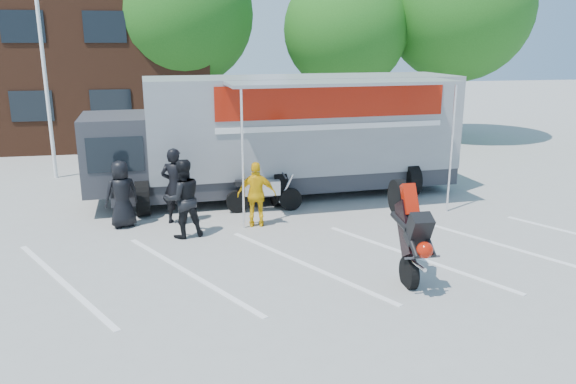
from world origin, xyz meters
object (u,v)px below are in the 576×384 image
object	(u,v)px
spectator_leather_b	(175,186)
spectator_leather_c	(183,199)
flagpole	(48,22)
stunt_bike_rider	(396,272)
tree_left	(182,14)
spectator_leather_a	(122,194)
tree_right	(459,8)
transporter_truck	(287,194)
tree_mid	(346,30)
spectator_hivis	(257,195)
parked_motorcycle	(264,211)

from	to	relation	value
spectator_leather_b	spectator_leather_c	distance (m)	1.09
flagpole	stunt_bike_rider	distance (m)	13.66
tree_left	spectator_leather_a	size ratio (longest dim) A/B	5.13
tree_left	tree_right	distance (m)	12.10
flagpole	stunt_bike_rider	xyz separation A→B (m)	(8.14, -9.73, -5.05)
tree_left	transporter_truck	xyz separation A→B (m)	(2.80, -9.55, -5.57)
tree_mid	spectator_hivis	world-z (taller)	tree_mid
parked_motorcycle	tree_mid	bearing A→B (deg)	-25.16
tree_mid	transporter_truck	world-z (taller)	tree_mid
tree_right	tree_left	bearing A→B (deg)	172.87
flagpole	tree_left	xyz separation A→B (m)	(4.24, 6.00, 0.51)
tree_mid	tree_left	bearing A→B (deg)	171.87
stunt_bike_rider	spectator_leather_b	bearing A→B (deg)	137.19
tree_mid	spectator_leather_a	bearing A→B (deg)	-129.07
flagpole	transporter_truck	distance (m)	9.37
stunt_bike_rider	spectator_leather_a	xyz separation A→B (m)	(-5.64, 3.97, 0.84)
tree_mid	stunt_bike_rider	bearing A→B (deg)	-101.88
transporter_truck	flagpole	bearing A→B (deg)	149.32
flagpole	spectator_leather_b	bearing A→B (deg)	-56.42
stunt_bike_rider	spectator_leather_b	distance (m)	5.99
parked_motorcycle	flagpole	bearing A→B (deg)	51.68
tree_mid	tree_right	world-z (taller)	tree_right
flagpole	stunt_bike_rider	bearing A→B (deg)	-50.08
flagpole	parked_motorcycle	xyz separation A→B (m)	(6.14, -5.13, -5.05)
spectator_leather_a	spectator_hivis	xyz separation A→B (m)	(3.28, -0.56, -0.02)
tree_right	spectator_hivis	distance (m)	15.88
spectator_leather_a	spectator_hivis	distance (m)	3.33
parked_motorcycle	spectator_leather_c	distance (m)	2.87
flagpole	spectator_leather_c	distance (m)	8.89
tree_right	spectator_leather_a	distance (m)	17.88
parked_motorcycle	tree_left	bearing A→B (deg)	11.24
stunt_bike_rider	spectator_leather_b	xyz separation A→B (m)	(-4.34, 4.01, 0.97)
tree_left	tree_mid	size ratio (longest dim) A/B	1.13
tree_mid	flagpole	bearing A→B (deg)	-156.03
tree_left	spectator_leather_c	bearing A→B (deg)	-91.14
tree_mid	spectator_leather_b	world-z (taller)	tree_mid
tree_right	stunt_bike_rider	world-z (taller)	tree_right
spectator_hivis	tree_mid	bearing A→B (deg)	-108.13
tree_mid	stunt_bike_rider	distance (m)	15.85
tree_left	spectator_leather_b	distance (m)	12.60
parked_motorcycle	spectator_leather_b	xyz separation A→B (m)	(-2.34, -0.59, 0.97)
tree_left	parked_motorcycle	xyz separation A→B (m)	(1.89, -11.13, -5.57)
tree_left	spectator_leather_c	xyz separation A→B (m)	(-0.26, -12.79, -4.63)
tree_left	parked_motorcycle	world-z (taller)	tree_left
spectator_leather_c	tree_left	bearing A→B (deg)	-107.01
parked_motorcycle	stunt_bike_rider	xyz separation A→B (m)	(2.01, -4.60, 0.00)
spectator_leather_b	spectator_leather_c	world-z (taller)	spectator_leather_b
tree_right	spectator_leather_c	bearing A→B (deg)	-137.34
flagpole	spectator_hivis	bearing A→B (deg)	-47.57
parked_motorcycle	spectator_leather_a	bearing A→B (deg)	101.47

